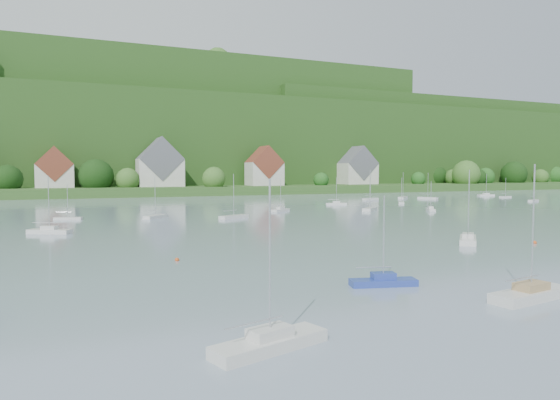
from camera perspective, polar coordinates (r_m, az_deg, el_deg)
name	(u,v)px	position (r m, az deg, el deg)	size (l,w,h in m)	color
far_shore_strip	(142,190)	(198.41, -15.52, 1.15)	(600.00, 60.00, 3.00)	#2E5720
forested_ridge	(124,143)	(266.87, -17.39, 6.22)	(620.00, 181.22, 69.89)	#1A3F14
village_building_1	(55,171)	(185.75, -24.34, 3.08)	(12.00, 9.36, 14.00)	beige
village_building_2	(160,167)	(187.14, -13.57, 3.74)	(16.00, 11.44, 18.00)	beige
village_building_3	(264,169)	(195.70, -1.81, 3.56)	(13.00, 10.40, 15.50)	beige
village_building_4	(358,169)	(219.35, 8.87, 3.53)	(15.00, 10.40, 16.50)	beige
near_sailboat_0	(270,341)	(24.50, -1.17, -15.81)	(6.24, 3.33, 8.11)	silver
near_sailboat_1	(383,280)	(38.10, 11.72, -8.99)	(5.14, 2.60, 6.68)	#273E9D
near_sailboat_2	(531,293)	(37.28, 26.78, -9.45)	(6.82, 2.83, 8.93)	silver
near_sailboat_3	(468,239)	(63.38, 20.69, -4.18)	(5.72, 5.88, 8.66)	silver
mooring_buoy_2	(535,244)	(65.84, 27.10, -4.46)	(0.45, 0.45, 0.45)	#CC4E19
mooring_buoy_3	(177,261)	(48.45, -11.70, -6.83)	(0.41, 0.41, 0.41)	#CC4E19
far_sailboat_cluster	(267,206)	(116.77, -1.55, -0.70)	(195.71, 75.28, 8.77)	silver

